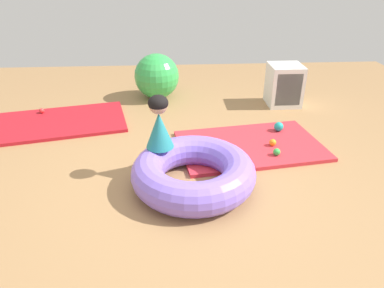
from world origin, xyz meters
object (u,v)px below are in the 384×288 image
storage_cube (285,86)px  exercise_ball_large (157,76)px  play_ball_green (277,152)px  play_ball_red (42,111)px  play_ball_pink (228,161)px  inflatable_cushion (193,172)px  child_in_teal (159,122)px  play_ball_teal (279,127)px  play_ball_orange (273,142)px

storage_cube → exercise_ball_large: bearing=167.1°
play_ball_green → play_ball_red: 3.05m
play_ball_pink → storage_cube: 1.95m
exercise_ball_large → storage_cube: bearing=-12.9°
inflatable_cushion → exercise_ball_large: (-0.38, 2.35, 0.18)m
child_in_teal → inflatable_cushion: bearing=97.4°
play_ball_pink → play_ball_red: bearing=147.1°
inflatable_cushion → play_ball_red: bearing=137.1°
inflatable_cushion → play_ball_pink: inflatable_cushion is taller
storage_cube → play_ball_green: bearing=-108.6°
child_in_teal → play_ball_red: 2.23m
play_ball_teal → storage_cube: bearing=70.7°
exercise_ball_large → play_ball_orange: bearing=-52.9°
play_ball_pink → storage_cube: (1.04, 1.64, 0.21)m
inflatable_cushion → play_ball_red: 2.56m
inflatable_cushion → play_ball_teal: 1.47m
play_ball_teal → play_ball_pink: play_ball_teal is taller
inflatable_cushion → play_ball_green: inflatable_cushion is taller
play_ball_teal → play_ball_orange: 0.40m
inflatable_cushion → play_ball_green: 0.99m
inflatable_cushion → play_ball_pink: 0.47m
play_ball_teal → play_ball_red: size_ratio=1.64×
child_in_teal → play_ball_green: bearing=145.8°
child_in_teal → play_ball_teal: 1.63m
play_ball_green → storage_cube: size_ratio=0.14×
play_ball_green → exercise_ball_large: 2.30m
play_ball_green → exercise_ball_large: exercise_ball_large is taller
play_ball_green → play_ball_orange: 0.21m
play_ball_pink → play_ball_green: bearing=15.4°
inflatable_cushion → play_ball_red: (-1.87, 1.74, -0.07)m
play_ball_red → storage_cube: (3.26, 0.20, 0.21)m
play_ball_teal → exercise_ball_large: exercise_ball_large is taller
play_ball_green → play_ball_teal: bearing=72.5°
play_ball_orange → play_ball_red: bearing=158.6°
child_in_teal → play_ball_teal: child_in_teal is taller
child_in_teal → play_ball_pink: 0.80m
child_in_teal → exercise_ball_large: child_in_teal is taller
play_ball_teal → play_ball_orange: size_ratio=1.45×
exercise_ball_large → inflatable_cushion: bearing=-80.9°
storage_cube → inflatable_cushion: bearing=-125.7°
play_ball_red → storage_cube: storage_cube is taller
child_in_teal → play_ball_orange: size_ratio=6.64×
child_in_teal → play_ball_green: size_ratio=6.61×
inflatable_cushion → storage_cube: storage_cube is taller
play_ball_teal → play_ball_red: bearing=166.1°
play_ball_green → play_ball_orange: same height
inflatable_cushion → child_in_teal: bearing=141.7°
play_ball_green → exercise_ball_large: bearing=123.6°
child_in_teal → play_ball_red: size_ratio=7.50×
play_ball_teal → play_ball_orange: bearing=-114.7°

